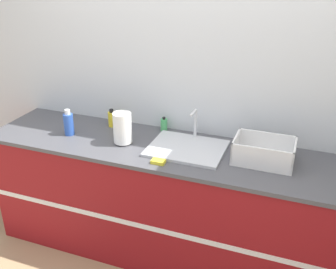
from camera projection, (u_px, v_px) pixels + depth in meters
name	position (u px, v px, depth m)	size (l,w,h in m)	color
wall_back	(176.00, 84.00, 2.98)	(4.99, 0.06, 2.60)	silver
counter_cabinet	(159.00, 200.00, 3.04)	(2.62, 0.67, 0.94)	maroon
sink	(187.00, 147.00, 2.79)	(0.53, 0.43, 0.24)	silver
paper_towel_roll	(122.00, 128.00, 2.83)	(0.13, 0.13, 0.24)	#4C4C51
dish_rack	(264.00, 154.00, 2.61)	(0.39, 0.27, 0.16)	white
bottle_blue	(69.00, 124.00, 2.98)	(0.07, 0.07, 0.20)	#2D56B7
bottle_yellow	(112.00, 119.00, 3.14)	(0.06, 0.06, 0.15)	yellow
soap_dispenser	(164.00, 125.00, 3.06)	(0.05, 0.05, 0.11)	#4CB266
sponge	(158.00, 162.00, 2.61)	(0.09, 0.06, 0.02)	yellow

